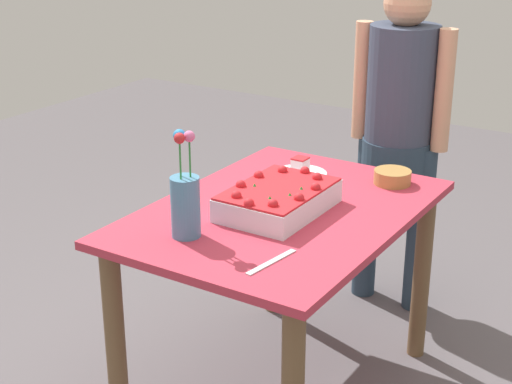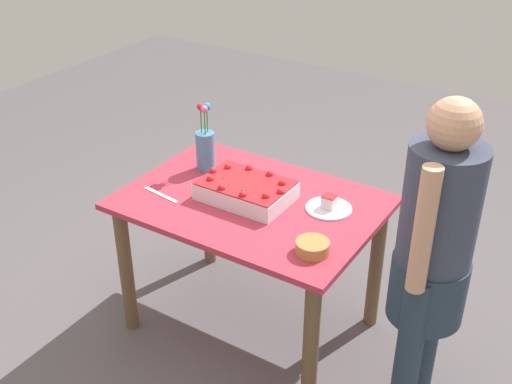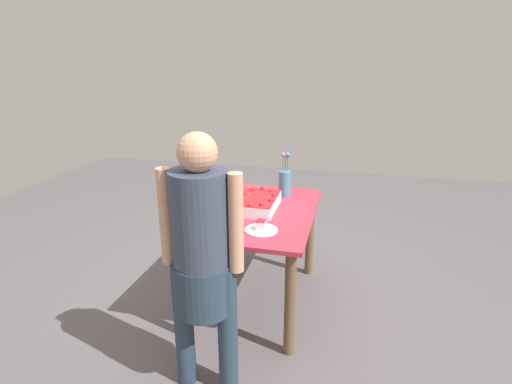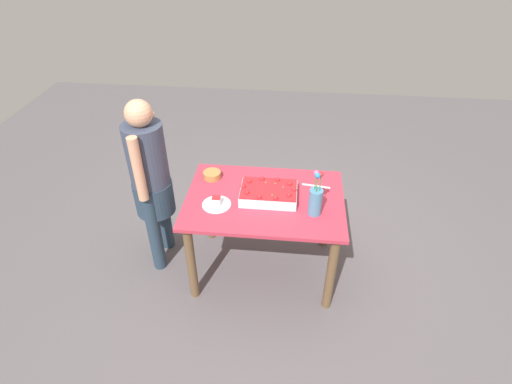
# 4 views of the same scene
# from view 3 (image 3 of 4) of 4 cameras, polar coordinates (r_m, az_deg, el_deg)

# --- Properties ---
(ground_plane) EXTENTS (8.00, 8.00, 0.00)m
(ground_plane) POSITION_cam_3_polar(r_m,az_deg,el_deg) (3.28, -0.04, -15.15)
(ground_plane) COLOR #5D575A
(dining_table) EXTENTS (1.20, 0.85, 0.76)m
(dining_table) POSITION_cam_3_polar(r_m,az_deg,el_deg) (2.98, -0.04, -5.04)
(dining_table) COLOR #BB3145
(dining_table) RESTS_ON ground_plane
(sheet_cake) EXTENTS (0.42, 0.29, 0.11)m
(sheet_cake) POSITION_cam_3_polar(r_m,az_deg,el_deg) (2.93, 0.13, -1.54)
(sheet_cake) COLOR white
(sheet_cake) RESTS_ON dining_table
(serving_plate_with_slice) EXTENTS (0.22, 0.22, 0.07)m
(serving_plate_with_slice) POSITION_cam_3_polar(r_m,az_deg,el_deg) (2.58, 0.75, -5.18)
(serving_plate_with_slice) COLOR white
(serving_plate_with_slice) RESTS_ON dining_table
(cake_knife) EXTENTS (0.22, 0.05, 0.00)m
(cake_knife) POSITION_cam_3_polar(r_m,az_deg,el_deg) (3.33, -1.63, 0.10)
(cake_knife) COLOR silver
(cake_knife) RESTS_ON dining_table
(flower_vase) EXTENTS (0.10, 0.10, 0.36)m
(flower_vase) POSITION_cam_3_polar(r_m,az_deg,el_deg) (3.20, 4.13, 1.55)
(flower_vase) COLOR teal
(flower_vase) RESTS_ON dining_table
(fruit_bowl) EXTENTS (0.14, 0.14, 0.05)m
(fruit_bowl) POSITION_cam_3_polar(r_m,az_deg,el_deg) (2.58, -7.44, -5.04)
(fruit_bowl) COLOR #AE7F41
(fruit_bowl) RESTS_ON dining_table
(person_standing) EXTENTS (0.31, 0.45, 1.49)m
(person_standing) POSITION_cam_3_polar(r_m,az_deg,el_deg) (2.12, -7.73, -8.66)
(person_standing) COLOR #283A4B
(person_standing) RESTS_ON ground_plane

